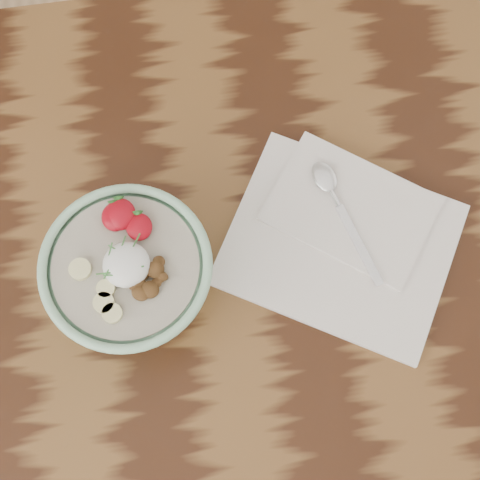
{
  "coord_description": "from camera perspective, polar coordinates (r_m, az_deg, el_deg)",
  "views": [
    {
      "loc": [
        -11.0,
        -21.89,
        160.49
      ],
      "look_at": [
        -7.8,
        0.35,
        86.95
      ],
      "focal_mm": 50.0,
      "sensor_mm": 36.0,
      "label": 1
    }
  ],
  "objects": [
    {
      "name": "table",
      "position": [
        0.98,
        4.56,
        -3.21
      ],
      "size": [
        160.0,
        90.0,
        75.0
      ],
      "color": "#341A0D",
      "rests_on": "ground"
    },
    {
      "name": "breakfast_bowl",
      "position": [
        0.82,
        -9.3,
        -2.91
      ],
      "size": [
        20.3,
        20.3,
        13.49
      ],
      "rotation": [
        0.0,
        0.0,
        -0.22
      ],
      "color": "#9CD2AB",
      "rests_on": "table"
    },
    {
      "name": "spoon",
      "position": [
        0.9,
        7.93,
        3.96
      ],
      "size": [
        7.11,
        18.5,
        0.98
      ],
      "rotation": [
        0.0,
        0.0,
        0.28
      ],
      "color": "silver",
      "rests_on": "napkin"
    },
    {
      "name": "napkin",
      "position": [
        0.9,
        8.71,
        0.27
      ],
      "size": [
        36.55,
        34.6,
        1.77
      ],
      "rotation": [
        0.0,
        0.0,
        -0.53
      ],
      "color": "white",
      "rests_on": "table"
    }
  ]
}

